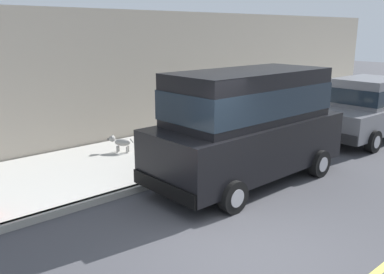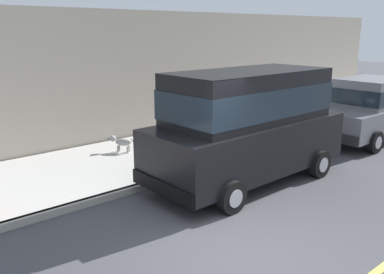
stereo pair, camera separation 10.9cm
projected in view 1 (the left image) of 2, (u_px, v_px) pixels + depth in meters
The scene contains 7 objects.
ground_plane at pixel (248, 251), 6.42m from camera, with size 80.00×80.00×0.00m, color #424247.
curb at pixel (135, 189), 8.73m from camera, with size 0.16×64.00×0.14m, color gray.
sidewalk at pixel (94, 168), 10.04m from camera, with size 3.60×64.00×0.14m, color #B7B5AD.
car_black_van at pixel (248, 121), 9.08m from camera, with size 2.18×4.92×2.52m.
car_grey_sedan at pixel (368, 108), 12.87m from camera, with size 2.07×4.61×1.92m.
dog_grey at pixel (120, 142), 11.06m from camera, with size 0.62×0.52×0.49m.
building_facade at pixel (210, 69), 14.86m from camera, with size 0.50×20.00×3.94m, color #9E9384.
Camera 1 is at (3.75, -4.46, 3.36)m, focal length 38.37 mm.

